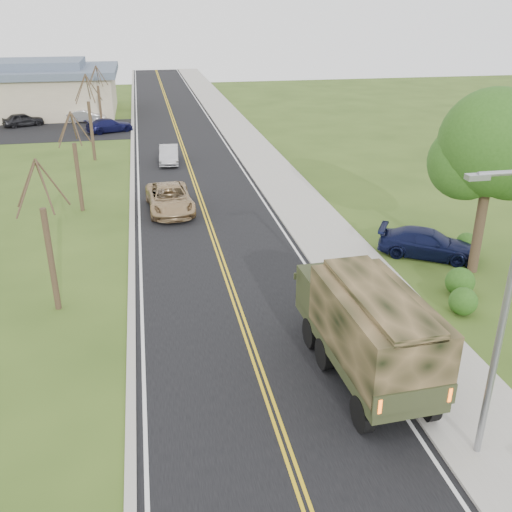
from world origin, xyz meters
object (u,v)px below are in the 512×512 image
object	(u,v)px
military_truck	(367,325)
suv_champagne	(170,199)
sedan_silver	(169,155)
pickup_navy	(427,243)

from	to	relation	value
military_truck	suv_champagne	bearing A→B (deg)	103.75
sedan_silver	military_truck	bearing A→B (deg)	-77.38
military_truck	suv_champagne	world-z (taller)	military_truck
sedan_silver	pickup_navy	xyz separation A→B (m)	(11.09, -20.04, 0.01)
military_truck	pickup_navy	distance (m)	10.83
military_truck	sedan_silver	world-z (taller)	military_truck
military_truck	pickup_navy	bearing A→B (deg)	50.24
suv_champagne	sedan_silver	size ratio (longest dim) A/B	1.36
military_truck	sedan_silver	distance (m)	29.01
sedan_silver	pickup_navy	bearing A→B (deg)	-57.54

